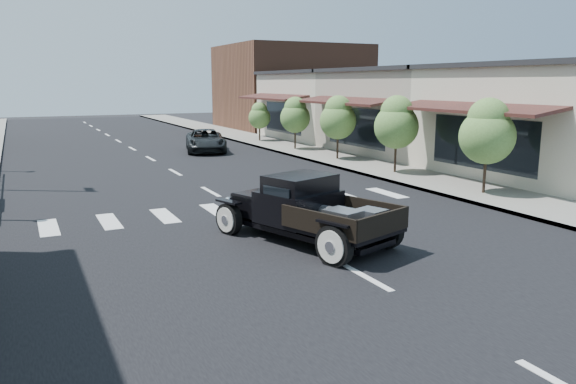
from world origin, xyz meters
name	(u,v)px	position (x,y,z in m)	size (l,w,h in m)	color
ground	(297,240)	(0.00, 0.00, 0.00)	(120.00, 120.00, 0.00)	black
road	(159,164)	(0.00, 15.00, 0.01)	(14.00, 80.00, 0.02)	black
road_markings	(188,180)	(0.00, 10.00, 0.00)	(12.00, 60.00, 0.06)	silver
sidewalk_right	(313,153)	(8.50, 15.00, 0.07)	(3.00, 80.00, 0.15)	gray
storefront_near	(572,123)	(15.00, 4.00, 2.25)	(10.00, 9.00, 4.50)	beige
storefront_mid	(431,113)	(15.00, 13.00, 2.25)	(10.00, 9.00, 4.50)	gray
storefront_far	(347,107)	(15.00, 22.00, 2.25)	(10.00, 9.00, 4.50)	beige
far_building_right	(291,87)	(15.50, 32.00, 3.50)	(11.00, 10.00, 7.00)	brown
small_tree_a	(486,148)	(8.30, 2.08, 1.72)	(1.89, 1.89, 3.15)	#527B38
small_tree_b	(396,135)	(8.30, 7.19, 1.71)	(1.88, 1.88, 3.13)	#527B38
small_tree_c	(338,128)	(8.30, 11.99, 1.67)	(1.82, 1.82, 3.03)	#527B38
small_tree_d	(295,124)	(8.30, 16.77, 1.58)	(1.72, 1.72, 2.86)	#527B38
small_tree_e	(260,122)	(8.30, 22.02, 1.36)	(1.45, 1.45, 2.41)	#527B38
hotrod_pickup	(306,209)	(0.12, -0.25, 0.86)	(2.31, 4.95, 1.72)	black
second_car	(206,141)	(3.52, 18.66, 0.64)	(2.12, 4.60, 1.28)	black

